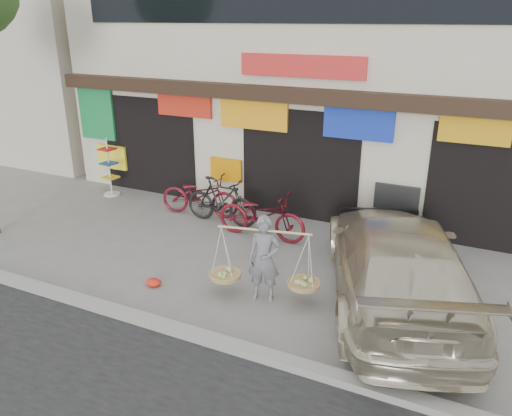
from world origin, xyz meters
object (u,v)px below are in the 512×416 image
at_px(bike_1, 221,201).
at_px(display_rack, 110,172).
at_px(bike_0, 200,195).
at_px(bike_2, 261,215).
at_px(street_vendor, 264,262).
at_px(suv, 397,261).

xyz_separation_m(bike_1, display_rack, (-3.84, 0.48, 0.08)).
distance_m(bike_0, display_rack, 3.10).
distance_m(bike_0, bike_2, 2.08).
bearing_deg(bike_2, street_vendor, -154.72).
distance_m(bike_2, suv, 3.58).
height_order(bike_1, bike_2, bike_1).
bearing_deg(bike_0, bike_2, -115.76).
bearing_deg(bike_1, display_rack, 84.58).
bearing_deg(suv, bike_1, -41.12).
relative_size(bike_0, suv, 0.35).
relative_size(street_vendor, bike_1, 1.02).
height_order(street_vendor, bike_0, street_vendor).
relative_size(street_vendor, suv, 0.34).
bearing_deg(suv, display_rack, -34.50).
distance_m(street_vendor, bike_1, 3.65).
relative_size(suv, display_rack, 3.55).
bearing_deg(bike_0, street_vendor, -142.50).
bearing_deg(bike_2, bike_0, 72.74).
xyz_separation_m(street_vendor, bike_0, (-3.15, 2.99, -0.19)).
xyz_separation_m(bike_2, suv, (3.26, -1.47, 0.23)).
xyz_separation_m(bike_1, bike_2, (1.24, -0.36, -0.02)).
height_order(bike_1, suv, suv).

